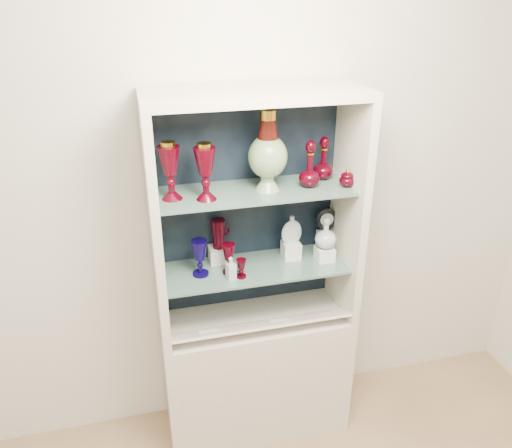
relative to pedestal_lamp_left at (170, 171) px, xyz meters
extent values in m
cube|color=white|center=(0.39, 0.21, -0.20)|extent=(3.50, 0.02, 2.80)
cube|color=beige|center=(0.39, -0.01, -1.23)|extent=(1.00, 0.40, 0.75)
cube|color=black|center=(0.39, 0.18, -0.28)|extent=(0.98, 0.02, 1.15)
cube|color=beige|center=(-0.09, -0.01, -0.28)|extent=(0.04, 0.40, 1.15)
cube|color=beige|center=(0.87, -0.01, -0.28)|extent=(0.04, 0.40, 1.15)
cube|color=beige|center=(0.39, -0.01, 0.32)|extent=(1.00, 0.40, 0.04)
cube|color=slate|center=(0.39, 0.01, -0.56)|extent=(0.92, 0.34, 0.01)
cube|color=slate|center=(0.39, 0.01, -0.14)|extent=(0.92, 0.34, 0.01)
cube|color=beige|center=(0.39, -0.12, -0.82)|extent=(0.92, 0.17, 0.09)
cube|color=white|center=(0.12, -0.12, -0.81)|extent=(0.10, 0.06, 0.03)
cube|color=white|center=(0.48, -0.12, -0.81)|extent=(0.10, 0.06, 0.03)
cube|color=silver|center=(0.22, 0.12, -0.51)|extent=(0.10, 0.10, 0.08)
cube|color=silver|center=(0.60, 0.06, -0.51)|extent=(0.09, 0.09, 0.09)
cube|color=silver|center=(0.76, 0.00, -0.52)|extent=(0.09, 0.09, 0.07)
cube|color=silver|center=(0.81, 0.11, -0.50)|extent=(0.08, 0.08, 0.10)
camera|label=1|loc=(-0.15, -2.13, 0.73)|focal=35.00mm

